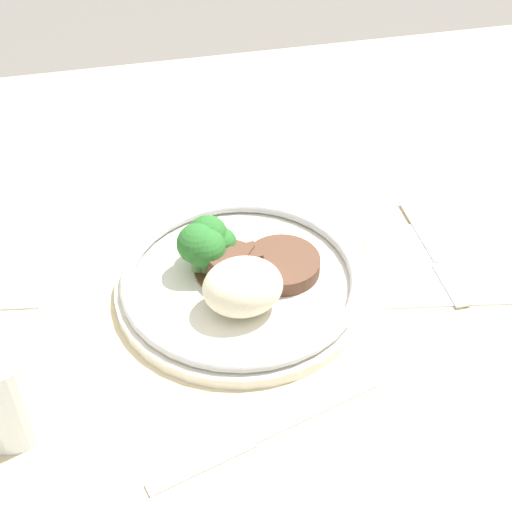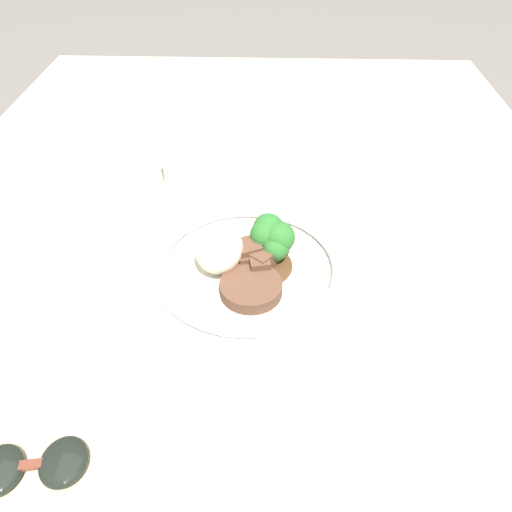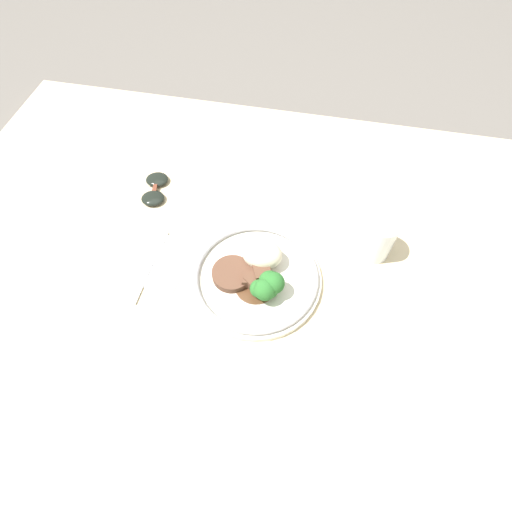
{
  "view_description": "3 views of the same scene",
  "coord_description": "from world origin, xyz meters",
  "px_view_note": "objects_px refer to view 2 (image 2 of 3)",
  "views": [
    {
      "loc": [
        0.06,
        0.51,
        0.54
      ],
      "look_at": [
        -0.06,
        -0.02,
        0.06
      ],
      "focal_mm": 50.0,
      "sensor_mm": 36.0,
      "label": 1
    },
    {
      "loc": [
        -0.53,
        -0.03,
        0.48
      ],
      "look_at": [
        -0.05,
        -0.01,
        0.07
      ],
      "focal_mm": 35.0,
      "sensor_mm": 36.0,
      "label": 2
    },
    {
      "loc": [
        0.03,
        -0.38,
        0.71
      ],
      "look_at": [
        -0.05,
        0.03,
        0.08
      ],
      "focal_mm": 28.0,
      "sensor_mm": 36.0,
      "label": 3
    }
  ],
  "objects_px": {
    "juice_glass": "(182,161)",
    "sunglasses": "(31,466)",
    "plate": "(246,262)",
    "spoon": "(279,156)",
    "knife": "(119,261)",
    "fork": "(231,417)"
  },
  "relations": [
    {
      "from": "knife",
      "to": "fork",
      "type": "bearing_deg",
      "value": -159.59
    },
    {
      "from": "spoon",
      "to": "knife",
      "type": "bearing_deg",
      "value": 152.55
    },
    {
      "from": "plate",
      "to": "knife",
      "type": "distance_m",
      "value": 0.18
    },
    {
      "from": "plate",
      "to": "spoon",
      "type": "height_order",
      "value": "plate"
    },
    {
      "from": "juice_glass",
      "to": "knife",
      "type": "distance_m",
      "value": 0.21
    },
    {
      "from": "plate",
      "to": "sunglasses",
      "type": "distance_m",
      "value": 0.33
    },
    {
      "from": "knife",
      "to": "spoon",
      "type": "xyz_separation_m",
      "value": [
        0.29,
        -0.22,
        0.0
      ]
    },
    {
      "from": "plate",
      "to": "spoon",
      "type": "distance_m",
      "value": 0.31
    },
    {
      "from": "fork",
      "to": "spoon",
      "type": "xyz_separation_m",
      "value": [
        0.52,
        -0.05,
        -0.0
      ]
    },
    {
      "from": "juice_glass",
      "to": "fork",
      "type": "height_order",
      "value": "juice_glass"
    },
    {
      "from": "juice_glass",
      "to": "spoon",
      "type": "xyz_separation_m",
      "value": [
        0.09,
        -0.16,
        -0.04
      ]
    },
    {
      "from": "juice_glass",
      "to": "fork",
      "type": "xyz_separation_m",
      "value": [
        -0.43,
        -0.11,
        -0.04
      ]
    },
    {
      "from": "juice_glass",
      "to": "sunglasses",
      "type": "relative_size",
      "value": 0.84
    },
    {
      "from": "knife",
      "to": "juice_glass",
      "type": "bearing_deg",
      "value": -33.04
    },
    {
      "from": "spoon",
      "to": "fork",
      "type": "bearing_deg",
      "value": -175.86
    },
    {
      "from": "plate",
      "to": "knife",
      "type": "bearing_deg",
      "value": 83.98
    },
    {
      "from": "juice_glass",
      "to": "sunglasses",
      "type": "height_order",
      "value": "juice_glass"
    },
    {
      "from": "fork",
      "to": "sunglasses",
      "type": "height_order",
      "value": "sunglasses"
    },
    {
      "from": "sunglasses",
      "to": "spoon",
      "type": "bearing_deg",
      "value": -31.16
    },
    {
      "from": "sunglasses",
      "to": "knife",
      "type": "bearing_deg",
      "value": -11.52
    },
    {
      "from": "sunglasses",
      "to": "plate",
      "type": "bearing_deg",
      "value": -43.86
    },
    {
      "from": "juice_glass",
      "to": "sunglasses",
      "type": "distance_m",
      "value": 0.5
    }
  ]
}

